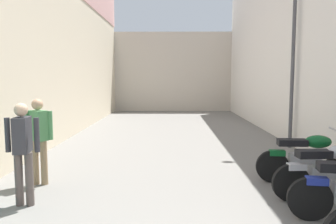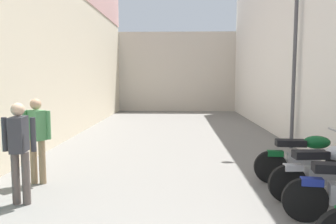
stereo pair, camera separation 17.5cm
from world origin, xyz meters
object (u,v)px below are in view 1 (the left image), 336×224
at_px(motorcycle_fourth, 331,170).
at_px(pedestrian_further_down, 39,135).
at_px(motorcycle_fifth, 308,156).
at_px(pedestrian_mid_alley, 23,146).
at_px(street_lamp, 290,45).

height_order(motorcycle_fourth, pedestrian_further_down, pedestrian_further_down).
xyz_separation_m(motorcycle_fifth, pedestrian_mid_alley, (-4.75, -1.13, 0.42)).
height_order(motorcycle_fifth, pedestrian_further_down, pedestrian_further_down).
relative_size(pedestrian_mid_alley, pedestrian_further_down, 1.00).
bearing_deg(motorcycle_fourth, street_lamp, 80.10).
bearing_deg(pedestrian_mid_alley, street_lamp, 38.07).
relative_size(motorcycle_fourth, street_lamp, 0.38).
height_order(pedestrian_mid_alley, pedestrian_further_down, same).
relative_size(motorcycle_fourth, motorcycle_fifth, 1.00).
height_order(motorcycle_fourth, motorcycle_fifth, same).
height_order(motorcycle_fifth, street_lamp, street_lamp).
height_order(motorcycle_fifth, pedestrian_mid_alley, pedestrian_mid_alley).
bearing_deg(street_lamp, motorcycle_fifth, -102.62).
relative_size(motorcycle_fourth, pedestrian_mid_alley, 1.18).
relative_size(motorcycle_fifth, pedestrian_further_down, 1.18).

